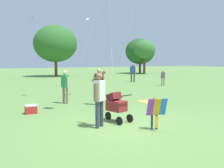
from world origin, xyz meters
The scene contains 10 objects.
ground_plane centered at (0.00, 0.00, 0.00)m, with size 120.00×120.00×0.00m, color #668E47.
child_with_butterfly_kite centered at (0.59, -0.78, 0.61)m, with size 0.63×0.42×1.00m.
person_adult_flyer centered at (-0.80, 0.24, 1.04)m, with size 0.52×0.69×1.80m.
stroller centered at (0.01, 0.65, 0.61)m, with size 0.74×1.12×1.03m.
person_red_shirt centered at (-0.54, 4.95, 0.95)m, with size 0.33×0.48×1.61m.
person_sitting_far centered at (8.87, 9.41, 0.77)m, with size 0.42×0.20×1.31m.
person_couple_left centered at (0.77, 3.83, 1.02)m, with size 0.45×0.42×1.73m.
person_kid_running centered at (8.58, 13.63, 1.05)m, with size 0.45×0.43×1.78m.
picnic_blanket centered at (3.57, 3.54, 0.01)m, with size 1.33×1.01×0.02m, color gold.
cooler_box centered at (-2.42, 3.31, 0.18)m, with size 0.45×0.33×0.35m.
Camera 1 is at (-3.92, -6.88, 2.13)m, focal length 40.20 mm.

